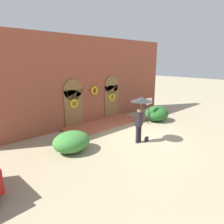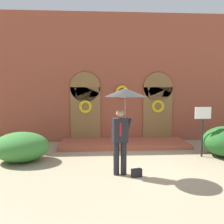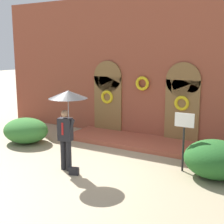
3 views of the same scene
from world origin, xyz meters
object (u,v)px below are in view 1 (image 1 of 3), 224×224
at_px(handbag, 146,139).
at_px(sign_post, 149,107).
at_px(person_with_umbrella, 141,106).
at_px(shrub_left, 72,142).
at_px(shrub_right, 157,113).

distance_m(handbag, sign_post, 3.31).
distance_m(person_with_umbrella, shrub_left, 3.77).
height_order(sign_post, shrub_right, sign_post).
xyz_separation_m(handbag, shrub_right, (3.48, 1.80, 0.41)).
height_order(handbag, shrub_left, shrub_left).
relative_size(person_with_umbrella, shrub_left, 1.33).
xyz_separation_m(sign_post, shrub_left, (-6.06, -0.15, -0.69)).
distance_m(sign_post, shrub_left, 6.10).
xyz_separation_m(handbag, sign_post, (2.57, 1.81, 1.05)).
height_order(person_with_umbrella, handbag, person_with_umbrella).
xyz_separation_m(sign_post, shrub_right, (0.91, -0.01, -0.64)).
distance_m(person_with_umbrella, sign_post, 3.40).
bearing_deg(shrub_left, person_with_umbrella, -24.87).
distance_m(sign_post, shrub_right, 1.11).
bearing_deg(shrub_left, shrub_right, 1.10).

